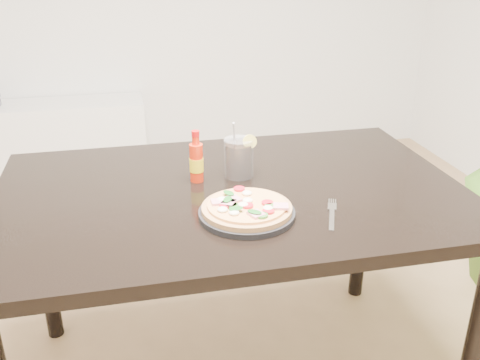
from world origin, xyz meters
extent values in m
cube|color=black|center=(0.08, 0.01, 0.73)|extent=(1.40, 0.90, 0.04)
cylinder|color=black|center=(0.72, -0.38, 0.35)|extent=(0.06, 0.06, 0.71)
cylinder|color=black|center=(-0.56, 0.40, 0.35)|extent=(0.06, 0.06, 0.71)
cylinder|color=black|center=(0.72, 0.40, 0.35)|extent=(0.06, 0.06, 0.71)
cylinder|color=black|center=(0.08, -0.17, 0.76)|extent=(0.26, 0.26, 0.02)
cylinder|color=#B48151|center=(0.08, -0.17, 0.77)|extent=(0.24, 0.24, 0.01)
cylinder|color=#E9AE65|center=(0.08, -0.17, 0.78)|extent=(0.21, 0.21, 0.01)
cube|color=pink|center=(0.16, -0.21, 0.79)|extent=(0.05, 0.04, 0.01)
cube|color=pink|center=(0.05, -0.14, 0.79)|extent=(0.05, 0.05, 0.01)
cube|color=pink|center=(0.01, -0.15, 0.79)|extent=(0.04, 0.03, 0.01)
cube|color=pink|center=(0.09, -0.24, 0.79)|extent=(0.05, 0.05, 0.01)
cube|color=pink|center=(0.03, -0.16, 0.79)|extent=(0.05, 0.05, 0.01)
cylinder|color=red|center=(0.04, -0.18, 0.79)|extent=(0.03, 0.03, 0.01)
cylinder|color=red|center=(0.13, -0.23, 0.79)|extent=(0.03, 0.03, 0.01)
cylinder|color=red|center=(0.08, -0.19, 0.79)|extent=(0.03, 0.03, 0.01)
cylinder|color=red|center=(0.08, -0.08, 0.79)|extent=(0.03, 0.03, 0.01)
cylinder|color=red|center=(0.14, -0.19, 0.79)|extent=(0.03, 0.03, 0.01)
cylinder|color=red|center=(0.02, -0.18, 0.79)|extent=(0.03, 0.03, 0.01)
cylinder|color=#377828|center=(0.14, -0.21, 0.79)|extent=(0.03, 0.03, 0.01)
cylinder|color=#377828|center=(0.10, -0.25, 0.79)|extent=(0.03, 0.03, 0.01)
cylinder|color=#377828|center=(0.04, -0.18, 0.79)|extent=(0.03, 0.03, 0.01)
ellipsoid|color=white|center=(0.10, -0.12, 0.79)|extent=(0.03, 0.03, 0.01)
ellipsoid|color=white|center=(0.04, -0.22, 0.79)|extent=(0.03, 0.03, 0.01)
ellipsoid|color=white|center=(0.09, -0.16, 0.79)|extent=(0.03, 0.03, 0.01)
ellipsoid|color=white|center=(0.01, -0.20, 0.79)|extent=(0.03, 0.03, 0.01)
ellipsoid|color=white|center=(0.02, -0.14, 0.79)|extent=(0.03, 0.03, 0.01)
ellipsoid|color=white|center=(0.13, -0.22, 0.79)|extent=(0.03, 0.03, 0.01)
ellipsoid|color=white|center=(0.07, -0.18, 0.79)|extent=(0.03, 0.03, 0.01)
ellipsoid|color=#176318|center=(0.09, -0.24, 0.80)|extent=(0.04, 0.04, 0.00)
ellipsoid|color=#176318|center=(0.04, -0.11, 0.80)|extent=(0.04, 0.05, 0.00)
ellipsoid|color=#176318|center=(0.04, -0.21, 0.80)|extent=(0.04, 0.03, 0.00)
ellipsoid|color=#176318|center=(0.03, -0.15, 0.80)|extent=(0.04, 0.05, 0.00)
cylinder|color=red|center=(-0.02, 0.09, 0.81)|extent=(0.05, 0.05, 0.12)
cylinder|color=yellow|center=(-0.02, 0.09, 0.80)|extent=(0.04, 0.04, 0.04)
cylinder|color=red|center=(-0.02, 0.09, 0.88)|extent=(0.02, 0.02, 0.03)
cylinder|color=red|center=(-0.02, 0.09, 0.91)|extent=(0.02, 0.02, 0.02)
cylinder|color=black|center=(0.12, 0.10, 0.80)|extent=(0.09, 0.09, 0.11)
cylinder|color=silver|center=(0.12, 0.10, 0.81)|extent=(0.09, 0.09, 0.12)
cylinder|color=#F2E059|center=(0.15, 0.08, 0.87)|extent=(0.04, 0.01, 0.04)
cylinder|color=#B2B2B7|center=(0.11, 0.11, 0.85)|extent=(0.03, 0.06, 0.17)
cube|color=silver|center=(0.30, -0.25, 0.75)|extent=(0.06, 0.12, 0.00)
cube|color=silver|center=(0.33, -0.18, 0.75)|extent=(0.04, 0.05, 0.00)
cube|color=silver|center=(0.33, -0.14, 0.75)|extent=(0.01, 0.03, 0.00)
cube|color=silver|center=(0.34, -0.14, 0.75)|extent=(0.01, 0.03, 0.00)
cube|color=silver|center=(0.34, -0.15, 0.75)|extent=(0.01, 0.03, 0.00)
cube|color=silver|center=(0.35, -0.15, 0.75)|extent=(0.01, 0.03, 0.00)
cube|color=white|center=(-0.80, 2.07, 0.25)|extent=(1.40, 0.34, 0.50)
camera|label=1|loc=(-0.22, -1.43, 1.42)|focal=40.00mm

